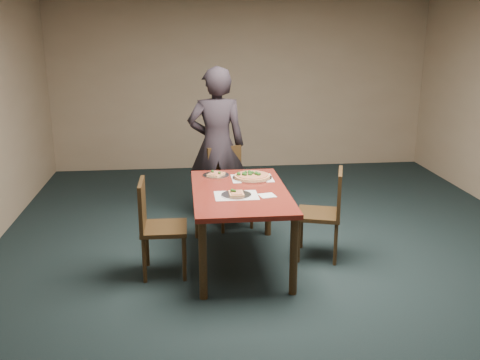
{
  "coord_description": "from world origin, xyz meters",
  "views": [
    {
      "loc": [
        -0.95,
        -4.55,
        2.26
      ],
      "look_at": [
        -0.43,
        0.28,
        0.85
      ],
      "focal_mm": 40.0,
      "sensor_mm": 36.0,
      "label": 1
    }
  ],
  "objects": [
    {
      "name": "placemat_main",
      "position": [
        -0.26,
        0.67,
        0.75
      ],
      "size": [
        0.42,
        0.32,
        0.0
      ],
      "primitive_type": "cube",
      "color": "white",
      "rests_on": "dining_table"
    },
    {
      "name": "ground",
      "position": [
        0.0,
        0.0,
        0.0
      ],
      "size": [
        8.0,
        8.0,
        0.0
      ],
      "primitive_type": "plane",
      "color": "black",
      "rests_on": "ground"
    },
    {
      "name": "pizza_pan",
      "position": [
        -0.26,
        0.67,
        0.77
      ],
      "size": [
        0.4,
        0.4,
        0.07
      ],
      "color": "silver",
      "rests_on": "dining_table"
    },
    {
      "name": "slice_plate_near",
      "position": [
        -0.48,
        0.12,
        0.76
      ],
      "size": [
        0.28,
        0.28,
        0.06
      ],
      "color": "silver",
      "rests_on": "dining_table"
    },
    {
      "name": "slice_plate_far",
      "position": [
        -0.62,
        0.81,
        0.76
      ],
      "size": [
        0.28,
        0.28,
        0.06
      ],
      "color": "silver",
      "rests_on": "dining_table"
    },
    {
      "name": "diner",
      "position": [
        -0.57,
        1.53,
        0.91
      ],
      "size": [
        0.67,
        0.44,
        1.83
      ],
      "primitive_type": "imported",
      "rotation": [
        0.0,
        0.0,
        3.13
      ],
      "color": "black",
      "rests_on": "ground"
    },
    {
      "name": "chair_far",
      "position": [
        -0.45,
        1.37,
        0.52
      ],
      "size": [
        0.53,
        0.53,
        0.91
      ],
      "rotation": [
        0.0,
        0.0,
        0.32
      ],
      "color": "black",
      "rests_on": "ground"
    },
    {
      "name": "napkin",
      "position": [
        -0.2,
        0.08,
        0.75
      ],
      "size": [
        0.17,
        0.17,
        0.01
      ],
      "primitive_type": "cube",
      "rotation": [
        0.0,
        0.0,
        0.2
      ],
      "color": "white",
      "rests_on": "dining_table"
    },
    {
      "name": "placemat_near",
      "position": [
        -0.48,
        0.12,
        0.75
      ],
      "size": [
        0.4,
        0.3,
        0.0
      ],
      "primitive_type": "cube",
      "color": "white",
      "rests_on": "dining_table"
    },
    {
      "name": "chair_left",
      "position": [
        -1.23,
        0.13,
        0.52
      ],
      "size": [
        0.43,
        0.43,
        0.91
      ],
      "rotation": [
        0.0,
        0.0,
        1.56
      ],
      "color": "black",
      "rests_on": "ground"
    },
    {
      "name": "dining_table",
      "position": [
        -0.43,
        0.28,
        0.66
      ],
      "size": [
        0.9,
        1.5,
        0.75
      ],
      "color": "maroon",
      "rests_on": "ground"
    },
    {
      "name": "room_shell",
      "position": [
        0.0,
        0.0,
        1.74
      ],
      "size": [
        8.0,
        8.0,
        8.0
      ],
      "color": "tan",
      "rests_on": "ground"
    },
    {
      "name": "chair_right",
      "position": [
        0.44,
        0.32,
        0.52
      ],
      "size": [
        0.53,
        0.53,
        0.91
      ],
      "rotation": [
        0.0,
        0.0,
        -1.87
      ],
      "color": "black",
      "rests_on": "ground"
    }
  ]
}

